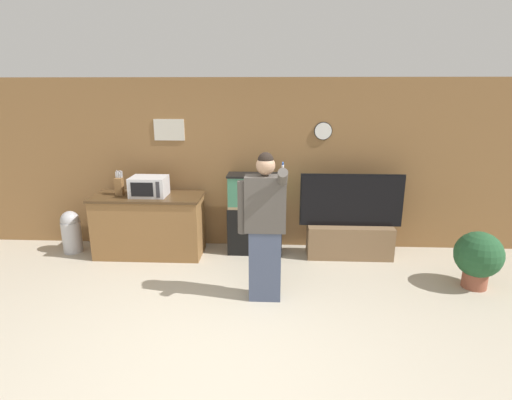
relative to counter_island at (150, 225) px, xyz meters
name	(u,v)px	position (x,y,z in m)	size (l,w,h in m)	color
ground_plane	(215,351)	(1.31, -2.29, -0.46)	(18.00, 18.00, 0.00)	#B2A893
wall_back_paneled	(239,165)	(1.31, 0.49, 0.84)	(10.00, 0.08, 2.60)	olive
counter_island	(150,225)	(0.00, 0.00, 0.00)	(1.61, 0.68, 0.92)	brown
microwave	(149,186)	(0.04, -0.01, 0.60)	(0.51, 0.39, 0.29)	silver
knife_block	(119,186)	(-0.41, 0.02, 0.60)	(0.11, 0.11, 0.36)	brown
aquarium_on_stand	(255,214)	(1.58, 0.17, 0.15)	(0.82, 0.38, 1.22)	black
tv_on_stand	(350,233)	(2.99, 0.05, -0.09)	(1.50, 0.40, 1.26)	brown
person_standing	(264,226)	(1.76, -1.26, 0.46)	(0.56, 0.42, 1.77)	#424C66
potted_plant	(478,257)	(4.42, -0.85, -0.05)	(0.58, 0.58, 0.73)	brown
trash_bin	(71,231)	(-1.23, 0.03, -0.13)	(0.29, 0.29, 0.65)	#B7B7BC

